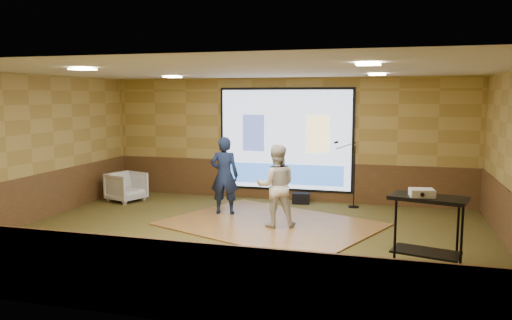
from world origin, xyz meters
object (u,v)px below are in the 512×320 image
(av_table, at_px, (428,217))
(banquet_chair, at_px, (126,187))
(dance_floor, at_px, (271,224))
(player_left, at_px, (224,175))
(mic_stand, at_px, (352,186))
(duffel_bag, at_px, (301,198))
(player_right, at_px, (276,186))
(projector_screen, at_px, (285,141))
(projector, at_px, (422,193))

(av_table, distance_m, banquet_chair, 7.49)
(dance_floor, bearing_deg, player_left, 153.45)
(mic_stand, height_order, duffel_bag, mic_stand)
(mic_stand, xyz_separation_m, duffel_bag, (-1.19, 0.07, -0.37))
(player_right, distance_m, av_table, 3.21)
(player_right, bearing_deg, player_left, -47.34)
(projector_screen, xyz_separation_m, av_table, (3.07, -4.39, -0.67))
(projector_screen, bearing_deg, av_table, -55.03)
(av_table, xyz_separation_m, duffel_bag, (-2.61, 4.08, -0.68))
(player_left, distance_m, banquet_chair, 2.88)
(av_table, bearing_deg, duffel_bag, 122.63)
(dance_floor, relative_size, duffel_bag, 9.49)
(player_left, relative_size, player_right, 1.04)
(player_left, height_order, player_right, player_left)
(av_table, bearing_deg, player_left, 147.74)
(dance_floor, bearing_deg, player_right, -48.05)
(av_table, distance_m, mic_stand, 4.27)
(mic_stand, bearing_deg, dance_floor, -127.55)
(dance_floor, height_order, player_left, player_left)
(player_left, xyz_separation_m, banquet_chair, (-2.76, 0.66, -0.51))
(banquet_chair, bearing_deg, mic_stand, -61.12)
(projector_screen, bearing_deg, dance_floor, -84.29)
(player_left, xyz_separation_m, duffel_bag, (1.38, 1.56, -0.73))
(projector_screen, height_order, dance_floor, projector_screen)
(player_left, height_order, projector, player_left)
(projector, relative_size, banquet_chair, 0.43)
(mic_stand, bearing_deg, av_table, -73.97)
(banquet_chair, relative_size, duffel_bag, 1.91)
(av_table, height_order, projector, projector)
(av_table, bearing_deg, banquet_chair, 154.78)
(projector_screen, bearing_deg, mic_stand, -12.90)
(player_left, bearing_deg, player_right, 142.52)
(projector, bearing_deg, dance_floor, 135.58)
(projector, bearing_deg, player_right, 136.41)
(projector_screen, relative_size, banquet_chair, 4.24)
(duffel_bag, bearing_deg, dance_floor, -95.66)
(player_right, xyz_separation_m, projector, (2.58, -1.82, 0.34))
(av_table, height_order, banquet_chair, av_table)
(dance_floor, distance_m, banquet_chair, 4.14)
(projector_screen, relative_size, player_right, 2.07)
(dance_floor, bearing_deg, mic_stand, 55.91)
(projector, bearing_deg, projector_screen, 115.46)
(player_left, bearing_deg, mic_stand, -157.80)
(player_left, bearing_deg, duffel_bag, -139.45)
(projector, relative_size, mic_stand, 0.22)
(dance_floor, xyz_separation_m, banquet_chair, (-3.93, 1.25, 0.34))
(dance_floor, xyz_separation_m, av_table, (2.83, -1.94, 0.80))
(av_table, relative_size, banquet_chair, 1.42)
(projector_screen, xyz_separation_m, mic_stand, (1.65, -0.38, -0.98))
(projector_screen, distance_m, duffel_bag, 1.46)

